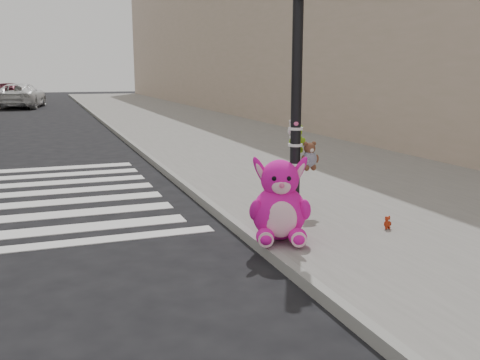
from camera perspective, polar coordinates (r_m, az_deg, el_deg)
name	(u,v)px	position (r m, az deg, el deg)	size (l,w,h in m)	color
ground	(151,285)	(6.02, -9.48, -10.96)	(120.00, 120.00, 0.00)	black
sidewalk_near	(248,144)	(16.75, 0.91, 3.87)	(7.00, 80.00, 0.14)	slate
curb_edge	(138,149)	(15.85, -10.83, 3.23)	(0.12, 80.00, 0.15)	gray
bld_near	(279,17)	(28.09, 4.21, 16.98)	(5.00, 60.00, 10.00)	#BAA08E
signal_pole	(297,110)	(8.17, 6.07, 7.42)	(0.71, 0.50, 4.00)	black
pink_bunny	(280,206)	(6.87, 4.25, -2.77)	(0.90, 0.98, 1.12)	#E913A3
red_teddy	(387,223)	(7.70, 15.44, -4.40)	(0.13, 0.09, 0.19)	#A22910
car_white_near	(20,96)	(37.70, -22.40, 8.31)	(2.57, 5.56, 1.55)	white
car_maroon_near	(9,91)	(49.46, -23.39, 8.68)	(1.92, 4.73, 1.37)	maroon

